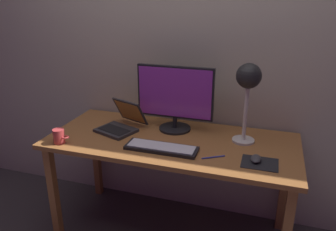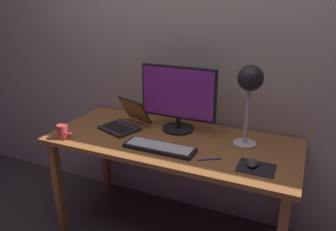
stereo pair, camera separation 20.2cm
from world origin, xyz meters
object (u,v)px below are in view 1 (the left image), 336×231
object	(u,v)px
pen	(213,157)
mouse	(256,159)
monitor	(175,96)
coffee_mug	(59,136)
keyboard_main	(161,148)
laptop	(123,121)
desk_lamp	(248,83)

from	to	relation	value
pen	mouse	bearing A→B (deg)	6.09
monitor	coffee_mug	world-z (taller)	monitor
keyboard_main	coffee_mug	world-z (taller)	coffee_mug
monitor	keyboard_main	world-z (taller)	monitor
monitor	laptop	bearing A→B (deg)	-163.94
laptop	mouse	xyz separation A→B (m)	(0.91, -0.21, -0.04)
desk_lamp	pen	world-z (taller)	desk_lamp
desk_lamp	pen	distance (m)	0.49
keyboard_main	mouse	xyz separation A→B (m)	(0.55, 0.02, 0.01)
monitor	keyboard_main	bearing A→B (deg)	-87.79
monitor	keyboard_main	distance (m)	0.40
keyboard_main	desk_lamp	distance (m)	0.65
mouse	coffee_mug	xyz separation A→B (m)	(-1.19, -0.12, 0.03)
keyboard_main	pen	xyz separation A→B (m)	(0.32, -0.01, -0.01)
laptop	mouse	bearing A→B (deg)	-12.93
keyboard_main	pen	world-z (taller)	keyboard_main
keyboard_main	mouse	bearing A→B (deg)	1.61
keyboard_main	coffee_mug	bearing A→B (deg)	-170.70
laptop	pen	size ratio (longest dim) A/B	2.58
monitor	desk_lamp	size ratio (longest dim) A/B	1.04
monitor	keyboard_main	xyz separation A→B (m)	(0.01, -0.32, -0.23)
monitor	keyboard_main	size ratio (longest dim) A/B	1.18
keyboard_main	laptop	world-z (taller)	laptop
desk_lamp	coffee_mug	world-z (taller)	desk_lamp
coffee_mug	pen	distance (m)	0.96
laptop	coffee_mug	size ratio (longest dim) A/B	3.40
coffee_mug	desk_lamp	bearing A→B (deg)	18.76
monitor	mouse	world-z (taller)	monitor
mouse	pen	size ratio (longest dim) A/B	0.69
coffee_mug	pen	world-z (taller)	coffee_mug
monitor	pen	xyz separation A→B (m)	(0.33, -0.33, -0.23)
monitor	coffee_mug	size ratio (longest dim) A/B	4.89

